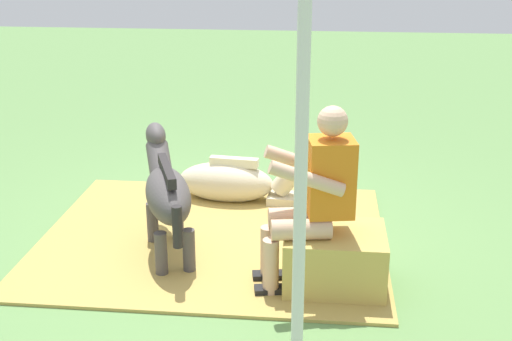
{
  "coord_description": "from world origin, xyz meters",
  "views": [
    {
      "loc": [
        -0.73,
        4.81,
        2.34
      ],
      "look_at": [
        -0.22,
        -0.14,
        0.55
      ],
      "focal_mm": 46.84,
      "sensor_mm": 36.0,
      "label": 1
    }
  ],
  "objects": [
    {
      "name": "person_seated",
      "position": [
        -0.68,
        0.68,
        0.7
      ],
      "size": [
        0.7,
        0.49,
        1.29
      ],
      "color": "#D8AD8C",
      "rests_on": "ground"
    },
    {
      "name": "ground_plane",
      "position": [
        0.0,
        0.0,
        0.0
      ],
      "size": [
        24.0,
        24.0,
        0.0
      ],
      "primitive_type": "plane",
      "color": "#608C4C"
    },
    {
      "name": "hay_patch",
      "position": [
        0.12,
        -0.01,
        0.01
      ],
      "size": [
        2.73,
        2.31,
        0.02
      ],
      "primitive_type": "cube",
      "color": "tan",
      "rests_on": "ground"
    },
    {
      "name": "pony_lying",
      "position": [
        0.03,
        -0.82,
        0.19
      ],
      "size": [
        1.35,
        0.49,
        0.42
      ],
      "color": "beige",
      "rests_on": "ground"
    },
    {
      "name": "pony_standing",
      "position": [
        0.42,
        0.26,
        0.51
      ],
      "size": [
        0.66,
        1.29,
        0.87
      ],
      "color": "#4C4747",
      "rests_on": "ground"
    },
    {
      "name": "tent_pole_left",
      "position": [
        -0.64,
        2.0,
        1.11
      ],
      "size": [
        0.06,
        0.06,
        2.21
      ],
      "primitive_type": "cylinder",
      "color": "silver",
      "rests_on": "ground"
    },
    {
      "name": "hay_bale",
      "position": [
        -0.84,
        0.66,
        0.21
      ],
      "size": [
        0.69,
        0.56,
        0.41
      ],
      "primitive_type": "cube",
      "color": "tan",
      "rests_on": "ground"
    }
  ]
}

